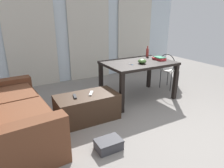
{
  "coord_description": "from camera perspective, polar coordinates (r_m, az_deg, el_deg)",
  "views": [
    {
      "loc": [
        -2.04,
        -1.42,
        1.62
      ],
      "look_at": [
        -0.35,
        1.63,
        0.42
      ],
      "focal_mm": 31.97,
      "sensor_mm": 36.0,
      "label": 1
    }
  ],
  "objects": [
    {
      "name": "tv_remote_primary",
      "position": [
        3.13,
        -10.58,
        -3.5
      ],
      "size": [
        0.08,
        0.17,
        0.02
      ],
      "primitive_type": "cube",
      "rotation": [
        0.0,
        0.0,
        -0.2
      ],
      "color": "#232326",
      "rests_on": "coffee_table"
    },
    {
      "name": "bottle_near",
      "position": [
        4.52,
        10.08,
        8.95
      ],
      "size": [
        0.06,
        0.06,
        0.23
      ],
      "color": "#99332D",
      "rests_on": "craft_table"
    },
    {
      "name": "ground_plane",
      "position": [
        3.82,
        6.52,
        -6.2
      ],
      "size": [
        8.52,
        8.52,
        0.0
      ],
      "primitive_type": "plane",
      "color": "gray"
    },
    {
      "name": "wall_back",
      "position": [
        5.39,
        -6.89,
        14.83
      ],
      "size": [
        5.56,
        0.1,
        2.48
      ],
      "primitive_type": "cube",
      "color": "silver",
      "rests_on": "ground"
    },
    {
      "name": "shoebox",
      "position": [
        2.65,
        -0.99,
        -16.88
      ],
      "size": [
        0.33,
        0.24,
        0.14
      ],
      "color": "#38383D",
      "rests_on": "ground"
    },
    {
      "name": "wire_chair",
      "position": [
        4.68,
        15.89,
        4.61
      ],
      "size": [
        0.41,
        0.43,
        0.83
      ],
      "color": "silver",
      "rests_on": "ground"
    },
    {
      "name": "couch",
      "position": [
        3.09,
        -27.02,
        -8.29
      ],
      "size": [
        1.02,
        1.97,
        0.81
      ],
      "color": "brown",
      "rests_on": "ground"
    },
    {
      "name": "book_stack",
      "position": [
        4.21,
        13.34,
        7.13
      ],
      "size": [
        0.2,
        0.29,
        0.06
      ],
      "color": "red",
      "rests_on": "craft_table"
    },
    {
      "name": "coffee_table",
      "position": [
        3.27,
        -7.1,
        -6.6
      ],
      "size": [
        0.99,
        0.52,
        0.43
      ],
      "color": "#382619",
      "rests_on": "ground"
    },
    {
      "name": "tv_remote_secondary",
      "position": [
        3.22,
        -5.98,
        -2.66
      ],
      "size": [
        0.14,
        0.18,
        0.02
      ],
      "primitive_type": "cube",
      "rotation": [
        0.0,
        0.0,
        -0.57
      ],
      "color": "#B7B7B2",
      "rests_on": "coffee_table"
    },
    {
      "name": "curtains",
      "position": [
        5.32,
        -6.46,
        13.14
      ],
      "size": [
        3.95,
        0.03,
        2.17
      ],
      "color": "beige",
      "rests_on": "ground"
    },
    {
      "name": "scissors",
      "position": [
        3.71,
        5.54,
        5.56
      ],
      "size": [
        0.07,
        0.11,
        0.0
      ],
      "color": "#9EA0A5",
      "rests_on": "craft_table"
    },
    {
      "name": "bowl",
      "position": [
        3.82,
        8.62,
        6.46
      ],
      "size": [
        0.16,
        0.16,
        0.09
      ],
      "primitive_type": "ellipsoid",
      "color": "#477033",
      "rests_on": "craft_table"
    },
    {
      "name": "craft_table",
      "position": [
        3.99,
        7.53,
        5.0
      ],
      "size": [
        1.36,
        0.92,
        0.76
      ],
      "color": "black",
      "rests_on": "ground"
    }
  ]
}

